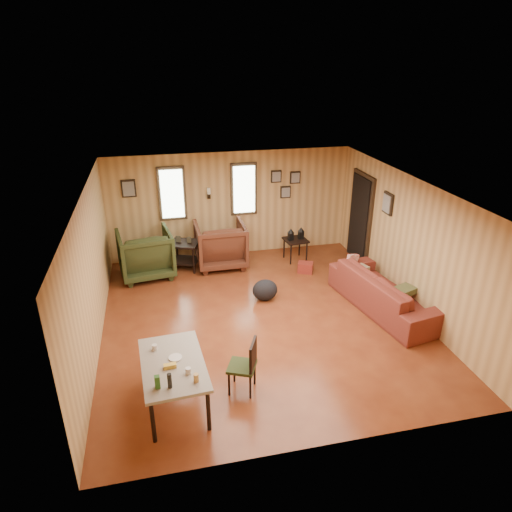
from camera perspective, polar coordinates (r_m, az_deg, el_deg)
The scene contains 11 objects.
room at distance 7.99m, azimuth 1.38°, elevation 0.77°, with size 5.54×6.04×2.44m.
sofa at distance 8.67m, azimuth 15.98°, elevation -3.59°, with size 2.42×0.71×0.95m, color maroon.
recliner_brown at distance 10.06m, azimuth -4.47°, elevation 1.71°, with size 1.06×1.00×1.09m, color #4B2416.
recliner_green at distance 9.84m, azimuth -13.66°, elevation 0.55°, with size 1.07×1.00×1.10m, color #2A3317.
end_table at distance 10.03m, azimuth -8.88°, elevation 0.66°, with size 0.75×0.72×0.76m.
side_table at distance 10.34m, azimuth 4.98°, elevation 2.23°, with size 0.54×0.54×0.78m.
cooler at distance 9.93m, azimuth 6.19°, elevation -1.43°, with size 0.38×0.33×0.23m.
backpack at distance 8.75m, azimuth 1.13°, elevation -4.27°, with size 0.51×0.40×0.42m.
sofa_pillows at distance 8.93m, azimuth 15.14°, elevation -2.52°, with size 0.85×1.52×0.31m.
dining_table at distance 6.20m, azimuth -10.32°, elevation -13.52°, with size 0.89×1.39×0.88m.
dining_chair at distance 6.44m, azimuth -1.22°, elevation -13.27°, with size 0.49×0.49×0.82m.
Camera 1 is at (-1.64, -6.83, 4.37)m, focal length 32.00 mm.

